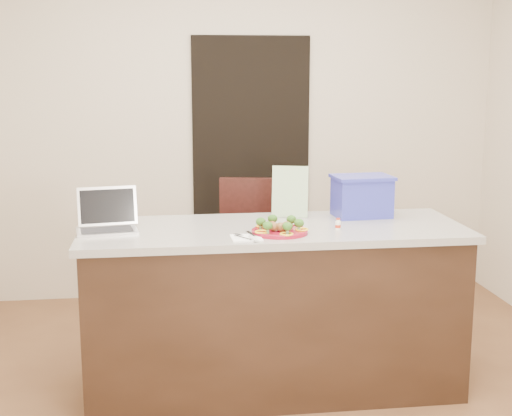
{
  "coord_description": "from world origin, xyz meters",
  "views": [
    {
      "loc": [
        -0.59,
        -3.44,
        1.76
      ],
      "look_at": [
        -0.1,
        0.2,
        1.03
      ],
      "focal_mm": 50.0,
      "sensor_mm": 36.0,
      "label": 1
    }
  ],
  "objects": [
    {
      "name": "ground",
      "position": [
        0.0,
        0.0,
        0.0
      ],
      "size": [
        4.0,
        4.0,
        0.0
      ],
      "primitive_type": "plane",
      "color": "brown",
      "rests_on": "ground"
    },
    {
      "name": "room_shell",
      "position": [
        0.0,
        0.0,
        1.62
      ],
      "size": [
        4.0,
        4.0,
        4.0
      ],
      "color": "white",
      "rests_on": "ground"
    },
    {
      "name": "doorway",
      "position": [
        0.1,
        1.98,
        1.0
      ],
      "size": [
        0.9,
        0.02,
        2.0
      ],
      "primitive_type": "cube",
      "color": "black",
      "rests_on": "ground"
    },
    {
      "name": "island",
      "position": [
        0.0,
        0.25,
        0.46
      ],
      "size": [
        2.06,
        0.76,
        0.92
      ],
      "color": "black",
      "rests_on": "ground"
    },
    {
      "name": "plate",
      "position": [
        0.01,
        0.09,
        0.93
      ],
      "size": [
        0.29,
        0.29,
        0.02
      ],
      "rotation": [
        0.0,
        0.0,
        0.19
      ],
      "color": "maroon",
      "rests_on": "island"
    },
    {
      "name": "meatballs",
      "position": [
        0.01,
        0.08,
        0.96
      ],
      "size": [
        0.11,
        0.1,
        0.04
      ],
      "color": "brown",
      "rests_on": "plate"
    },
    {
      "name": "broccoli",
      "position": [
        0.01,
        0.09,
        0.98
      ],
      "size": [
        0.24,
        0.25,
        0.04
      ],
      "color": "#214B14",
      "rests_on": "plate"
    },
    {
      "name": "pepper_rings",
      "position": [
        0.01,
        0.09,
        0.94
      ],
      "size": [
        0.28,
        0.28,
        0.01
      ],
      "color": "yellow",
      "rests_on": "plate"
    },
    {
      "name": "napkin",
      "position": [
        -0.18,
        0.0,
        0.92
      ],
      "size": [
        0.15,
        0.15,
        0.01
      ],
      "primitive_type": "cube",
      "rotation": [
        0.0,
        0.0,
        0.03
      ],
      "color": "white",
      "rests_on": "island"
    },
    {
      "name": "fork",
      "position": [
        -0.2,
        0.01,
        0.93
      ],
      "size": [
        0.08,
        0.15,
        0.0
      ],
      "rotation": [
        0.0,
        0.0,
        0.6
      ],
      "color": "silver",
      "rests_on": "napkin"
    },
    {
      "name": "knife",
      "position": [
        -0.15,
        -0.02,
        0.93
      ],
      "size": [
        0.04,
        0.22,
        0.01
      ],
      "rotation": [
        0.0,
        0.0,
        0.21
      ],
      "color": "silver",
      "rests_on": "napkin"
    },
    {
      "name": "yogurt_bottle",
      "position": [
        0.33,
        0.13,
        0.95
      ],
      "size": [
        0.03,
        0.03,
        0.06
      ],
      "rotation": [
        0.0,
        0.0,
        -0.28
      ],
      "color": "white",
      "rests_on": "island"
    },
    {
      "name": "laptop",
      "position": [
        -0.88,
        0.29,
        0.98
      ],
      "size": [
        0.34,
        0.29,
        0.22
      ],
      "rotation": [
        0.0,
        0.0,
        0.15
      ],
      "color": "silver",
      "rests_on": "island"
    },
    {
      "name": "leaflet",
      "position": [
        0.13,
        0.49,
        1.07
      ],
      "size": [
        0.21,
        0.1,
        0.29
      ],
      "primitive_type": "cube",
      "rotation": [
        -0.14,
        0.0,
        -0.26
      ],
      "color": "white",
      "rests_on": "island"
    },
    {
      "name": "blue_box",
      "position": [
        0.54,
        0.45,
        1.04
      ],
      "size": [
        0.35,
        0.26,
        0.24
      ],
      "rotation": [
        0.0,
        0.0,
        0.07
      ],
      "color": "#2E34A8",
      "rests_on": "island"
    },
    {
      "name": "chair",
      "position": [
        0.02,
        1.06,
        0.59
      ],
      "size": [
        0.54,
        0.55,
        1.04
      ],
      "rotation": [
        0.0,
        0.0,
        -0.2
      ],
      "color": "#351310",
      "rests_on": "ground"
    }
  ]
}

